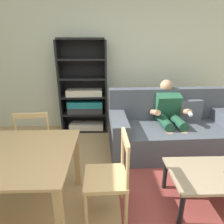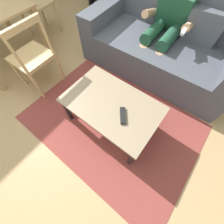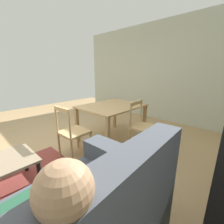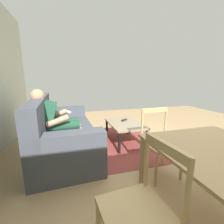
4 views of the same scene
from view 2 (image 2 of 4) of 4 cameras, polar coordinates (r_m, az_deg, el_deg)
The scene contains 8 objects.
ground_plane at distance 2.15m, azimuth -26.09°, elevation 4.13°, with size 8.37×8.37×0.00m, color tan.
couch at distance 2.29m, azimuth 19.52°, elevation 24.02°, with size 2.06×1.04×0.98m.
person_lounging at distance 2.21m, azimuth 21.42°, elevation 30.16°, with size 0.60×0.93×1.13m.
coffee_table at distance 1.45m, azimuth -0.00°, elevation 2.21°, with size 0.95×0.61×0.42m.
tv_remote at distance 1.33m, azimuth 4.32°, elevation -1.37°, with size 0.05×0.17×0.02m, color black.
dining_chair_near_wall at distance 3.07m, azimuth -28.58°, elevation 33.26°, with size 0.46×0.46×0.91m.
dining_chair_facing_couch at distance 2.04m, azimuth -29.07°, elevation 18.38°, with size 0.43×0.43×0.90m.
area_rug at distance 1.77m, azimuth 0.00°, elevation -3.92°, with size 2.00×1.40×0.01m, color brown.
Camera 2 is at (1.41, -0.28, 1.60)m, focal length 22.99 mm.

